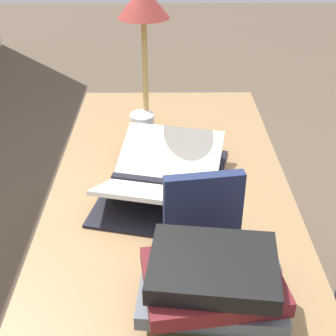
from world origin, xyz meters
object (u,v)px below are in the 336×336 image
at_px(book_stack_tall, 212,287).
at_px(coffee_mug, 142,127).
at_px(book_standing_upright, 203,212).
at_px(reading_lamp, 144,15).
at_px(open_book, 164,178).

xyz_separation_m(book_stack_tall, coffee_mug, (0.77, 0.17, -0.03)).
distance_m(book_standing_upright, reading_lamp, 0.69).
bearing_deg(coffee_mug, open_book, -165.54).
distance_m(reading_lamp, coffee_mug, 0.37).
relative_size(book_stack_tall, book_standing_upright, 1.48).
bearing_deg(reading_lamp, open_book, -169.50).
bearing_deg(open_book, reading_lamp, 23.27).
xyz_separation_m(open_book, book_standing_upright, (-0.27, -0.09, 0.08)).
relative_size(reading_lamp, coffee_mug, 4.90).
bearing_deg(reading_lamp, coffee_mug, 158.93).
bearing_deg(book_standing_upright, coffee_mug, 8.36).
bearing_deg(reading_lamp, book_stack_tall, -168.91).
height_order(open_book, reading_lamp, reading_lamp).
relative_size(open_book, reading_lamp, 1.06).
height_order(book_stack_tall, reading_lamp, reading_lamp).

